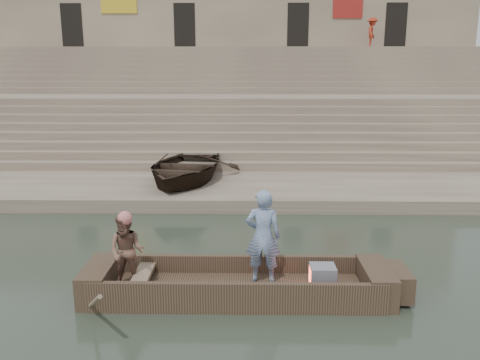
{
  "coord_description": "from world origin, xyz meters",
  "views": [
    {
      "loc": [
        1.92,
        -7.44,
        4.18
      ],
      "look_at": [
        1.74,
        4.37,
        1.4
      ],
      "focal_mm": 36.53,
      "sensor_mm": 36.0,
      "label": 1
    }
  ],
  "objects_px": {
    "main_rowboat": "(237,291)",
    "standing_man": "(263,237)",
    "rowing_man": "(127,252)",
    "television": "(322,276)",
    "beached_rowboat": "(184,167)",
    "pedestrian": "(372,33)"
  },
  "relations": [
    {
      "from": "main_rowboat",
      "to": "standing_man",
      "type": "height_order",
      "value": "standing_man"
    },
    {
      "from": "rowing_man",
      "to": "television",
      "type": "relative_size",
      "value": 2.99
    },
    {
      "from": "television",
      "to": "beached_rowboat",
      "type": "height_order",
      "value": "beached_rowboat"
    },
    {
      "from": "standing_man",
      "to": "television",
      "type": "bearing_deg",
      "value": 175.78
    },
    {
      "from": "rowing_man",
      "to": "television",
      "type": "xyz_separation_m",
      "value": [
        3.54,
        0.08,
        -0.49
      ]
    },
    {
      "from": "standing_man",
      "to": "main_rowboat",
      "type": "bearing_deg",
      "value": 28.17
    },
    {
      "from": "standing_man",
      "to": "beached_rowboat",
      "type": "bearing_deg",
      "value": -65.97
    },
    {
      "from": "rowing_man",
      "to": "television",
      "type": "bearing_deg",
      "value": 9.45
    },
    {
      "from": "rowing_man",
      "to": "television",
      "type": "distance_m",
      "value": 3.58
    },
    {
      "from": "main_rowboat",
      "to": "television",
      "type": "height_order",
      "value": "television"
    },
    {
      "from": "beached_rowboat",
      "to": "pedestrian",
      "type": "height_order",
      "value": "pedestrian"
    },
    {
      "from": "standing_man",
      "to": "beached_rowboat",
      "type": "distance_m",
      "value": 7.74
    },
    {
      "from": "main_rowboat",
      "to": "beached_rowboat",
      "type": "bearing_deg",
      "value": 104.28
    },
    {
      "from": "main_rowboat",
      "to": "television",
      "type": "relative_size",
      "value": 10.87
    },
    {
      "from": "rowing_man",
      "to": "main_rowboat",
      "type": "bearing_deg",
      "value": 10.46
    },
    {
      "from": "television",
      "to": "beached_rowboat",
      "type": "distance_m",
      "value": 8.33
    },
    {
      "from": "television",
      "to": "pedestrian",
      "type": "height_order",
      "value": "pedestrian"
    },
    {
      "from": "rowing_man",
      "to": "pedestrian",
      "type": "relative_size",
      "value": 0.79
    },
    {
      "from": "standing_man",
      "to": "beached_rowboat",
      "type": "xyz_separation_m",
      "value": [
        -2.4,
        7.36,
        -0.24
      ]
    },
    {
      "from": "standing_man",
      "to": "television",
      "type": "distance_m",
      "value": 1.3
    },
    {
      "from": "main_rowboat",
      "to": "rowing_man",
      "type": "height_order",
      "value": "rowing_man"
    },
    {
      "from": "television",
      "to": "main_rowboat",
      "type": "bearing_deg",
      "value": 180.0
    }
  ]
}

